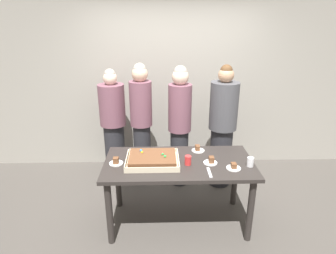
{
  "coord_description": "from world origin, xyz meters",
  "views": [
    {
      "loc": [
        -0.2,
        -2.79,
        2.23
      ],
      "look_at": [
        -0.11,
        0.15,
        1.14
      ],
      "focal_mm": 30.54,
      "sensor_mm": 36.0,
      "label": 1
    }
  ],
  "objects_px": {
    "person_far_right_suit": "(113,124)",
    "sheet_cake": "(153,159)",
    "plated_slice_far_left": "(211,161)",
    "drink_cup_nearest": "(250,162)",
    "person_striped_tie_right": "(180,124)",
    "person_green_shirt_behind": "(222,126)",
    "cake_server_utensil": "(209,172)",
    "plated_slice_far_right": "(198,149)",
    "party_table": "(179,170)",
    "drink_cup_middle": "(188,160)",
    "plated_slice_near_right": "(116,162)",
    "plated_slice_near_left": "(234,167)",
    "person_serving_front": "(141,122)"
  },
  "relations": [
    {
      "from": "person_far_right_suit",
      "to": "sheet_cake",
      "type": "bearing_deg",
      "value": 0.01
    },
    {
      "from": "plated_slice_far_left",
      "to": "drink_cup_nearest",
      "type": "distance_m",
      "value": 0.41
    },
    {
      "from": "drink_cup_nearest",
      "to": "person_striped_tie_right",
      "type": "relative_size",
      "value": 0.06
    },
    {
      "from": "person_green_shirt_behind",
      "to": "person_far_right_suit",
      "type": "relative_size",
      "value": 1.05
    },
    {
      "from": "cake_server_utensil",
      "to": "plated_slice_far_right",
      "type": "bearing_deg",
      "value": 95.79
    },
    {
      "from": "party_table",
      "to": "person_striped_tie_right",
      "type": "xyz_separation_m",
      "value": [
        0.07,
        0.87,
        0.22
      ]
    },
    {
      "from": "party_table",
      "to": "drink_cup_middle",
      "type": "distance_m",
      "value": 0.19
    },
    {
      "from": "plated_slice_far_left",
      "to": "person_striped_tie_right",
      "type": "relative_size",
      "value": 0.09
    },
    {
      "from": "plated_slice_near_right",
      "to": "person_far_right_suit",
      "type": "relative_size",
      "value": 0.09
    },
    {
      "from": "cake_server_utensil",
      "to": "person_green_shirt_behind",
      "type": "height_order",
      "value": "person_green_shirt_behind"
    },
    {
      "from": "person_striped_tie_right",
      "to": "drink_cup_nearest",
      "type": "bearing_deg",
      "value": 56.08
    },
    {
      "from": "plated_slice_near_right",
      "to": "person_striped_tie_right",
      "type": "distance_m",
      "value": 1.17
    },
    {
      "from": "sheet_cake",
      "to": "person_far_right_suit",
      "type": "height_order",
      "value": "person_far_right_suit"
    },
    {
      "from": "plated_slice_near_left",
      "to": "person_striped_tie_right",
      "type": "distance_m",
      "value": 1.16
    },
    {
      "from": "plated_slice_far_right",
      "to": "person_striped_tie_right",
      "type": "bearing_deg",
      "value": 106.23
    },
    {
      "from": "plated_slice_near_right",
      "to": "cake_server_utensil",
      "type": "distance_m",
      "value": 1.0
    },
    {
      "from": "plated_slice_near_left",
      "to": "cake_server_utensil",
      "type": "relative_size",
      "value": 0.75
    },
    {
      "from": "plated_slice_near_left",
      "to": "plated_slice_far_right",
      "type": "distance_m",
      "value": 0.55
    },
    {
      "from": "sheet_cake",
      "to": "person_green_shirt_behind",
      "type": "bearing_deg",
      "value": 42.12
    },
    {
      "from": "plated_slice_far_right",
      "to": "plated_slice_near_right",
      "type": "bearing_deg",
      "value": -161.91
    },
    {
      "from": "plated_slice_far_right",
      "to": "person_green_shirt_behind",
      "type": "bearing_deg",
      "value": 54.26
    },
    {
      "from": "plated_slice_near_left",
      "to": "plated_slice_far_left",
      "type": "bearing_deg",
      "value": 149.59
    },
    {
      "from": "plated_slice_near_right",
      "to": "cake_server_utensil",
      "type": "bearing_deg",
      "value": -12.88
    },
    {
      "from": "drink_cup_nearest",
      "to": "cake_server_utensil",
      "type": "bearing_deg",
      "value": -163.98
    },
    {
      "from": "plated_slice_near_left",
      "to": "plated_slice_far_left",
      "type": "distance_m",
      "value": 0.25
    },
    {
      "from": "sheet_cake",
      "to": "plated_slice_far_left",
      "type": "bearing_deg",
      "value": -3.15
    },
    {
      "from": "plated_slice_far_left",
      "to": "drink_cup_nearest",
      "type": "height_order",
      "value": "drink_cup_nearest"
    },
    {
      "from": "drink_cup_middle",
      "to": "plated_slice_near_right",
      "type": "bearing_deg",
      "value": 177.28
    },
    {
      "from": "plated_slice_far_left",
      "to": "person_serving_front",
      "type": "bearing_deg",
      "value": 129.74
    },
    {
      "from": "person_striped_tie_right",
      "to": "plated_slice_near_left",
      "type": "bearing_deg",
      "value": 47.07
    },
    {
      "from": "person_striped_tie_right",
      "to": "person_green_shirt_behind",
      "type": "bearing_deg",
      "value": 107.99
    },
    {
      "from": "plated_slice_near_right",
      "to": "drink_cup_middle",
      "type": "height_order",
      "value": "drink_cup_middle"
    },
    {
      "from": "drink_cup_nearest",
      "to": "person_serving_front",
      "type": "xyz_separation_m",
      "value": [
        -1.21,
        1.04,
        0.08
      ]
    },
    {
      "from": "drink_cup_middle",
      "to": "person_far_right_suit",
      "type": "distance_m",
      "value": 1.51
    },
    {
      "from": "sheet_cake",
      "to": "drink_cup_nearest",
      "type": "bearing_deg",
      "value": -6.27
    },
    {
      "from": "plated_slice_far_left",
      "to": "person_far_right_suit",
      "type": "xyz_separation_m",
      "value": [
        -1.22,
        1.14,
        0.02
      ]
    },
    {
      "from": "drink_cup_nearest",
      "to": "plated_slice_near_right",
      "type": "bearing_deg",
      "value": 176.28
    },
    {
      "from": "party_table",
      "to": "drink_cup_middle",
      "type": "relative_size",
      "value": 16.28
    },
    {
      "from": "party_table",
      "to": "drink_cup_nearest",
      "type": "bearing_deg",
      "value": -9.47
    },
    {
      "from": "drink_cup_nearest",
      "to": "cake_server_utensil",
      "type": "xyz_separation_m",
      "value": [
        -0.45,
        -0.13,
        -0.05
      ]
    },
    {
      "from": "plated_slice_far_right",
      "to": "cake_server_utensil",
      "type": "bearing_deg",
      "value": -84.21
    },
    {
      "from": "plated_slice_far_left",
      "to": "cake_server_utensil",
      "type": "relative_size",
      "value": 0.75
    },
    {
      "from": "party_table",
      "to": "plated_slice_near_left",
      "type": "height_order",
      "value": "plated_slice_near_left"
    },
    {
      "from": "drink_cup_middle",
      "to": "person_green_shirt_behind",
      "type": "bearing_deg",
      "value": 58.38
    },
    {
      "from": "drink_cup_middle",
      "to": "drink_cup_nearest",
      "type": "bearing_deg",
      "value": -4.89
    },
    {
      "from": "party_table",
      "to": "plated_slice_near_right",
      "type": "bearing_deg",
      "value": -177.32
    },
    {
      "from": "drink_cup_nearest",
      "to": "person_green_shirt_behind",
      "type": "distance_m",
      "value": 0.96
    },
    {
      "from": "drink_cup_nearest",
      "to": "person_striped_tie_right",
      "type": "bearing_deg",
      "value": 124.34
    },
    {
      "from": "person_serving_front",
      "to": "person_striped_tie_right",
      "type": "relative_size",
      "value": 1.02
    },
    {
      "from": "sheet_cake",
      "to": "plated_slice_near_left",
      "type": "xyz_separation_m",
      "value": [
        0.85,
        -0.16,
        -0.02
      ]
    }
  ]
}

